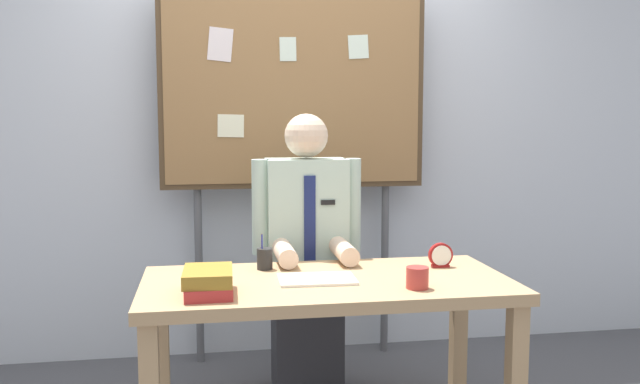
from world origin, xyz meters
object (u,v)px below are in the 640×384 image
desk (327,301)px  person (307,264)px  desk_clock (441,256)px  bulletin_board (294,96)px  open_notebook (317,279)px  coffee_mug (417,278)px  pen_holder (265,258)px  book_stack (208,282)px

desk → person: person is taller
desk → desk_clock: 0.58m
desk → bulletin_board: bearing=90.0°
desk → open_notebook: (-0.05, -0.02, 0.10)m
desk_clock → coffee_mug: size_ratio=1.23×
person → desk: bearing=-90.0°
pen_holder → desk: bearing=-43.3°
open_notebook → pen_holder: (-0.20, 0.25, 0.04)m
person → coffee_mug: person is taller
book_stack → open_notebook: book_stack is taller
person → open_notebook: 0.61m
bulletin_board → desk_clock: bulletin_board is taller
desk → open_notebook: size_ratio=4.85×
desk → coffee_mug: (0.33, -0.21, 0.14)m
open_notebook → book_stack: bearing=-162.4°
book_stack → pen_holder: size_ratio=1.75×
desk_clock → pen_holder: pen_holder is taller
bulletin_board → book_stack: (-0.50, -1.22, -0.75)m
desk → person: 0.58m
bulletin_board → pen_holder: 1.14m
bulletin_board → person: bearing=-90.0°
bulletin_board → open_notebook: bearing=-92.4°
person → book_stack: bearing=-123.8°
person → bulletin_board: (-0.00, 0.48, 0.86)m
desk → pen_holder: (-0.24, 0.23, 0.14)m
person → pen_holder: (-0.24, -0.35, 0.11)m
desk → desk_clock: bearing=14.2°
person → book_stack: (-0.50, -0.74, 0.11)m
book_stack → desk_clock: bearing=16.1°
open_notebook → coffee_mug: bearing=-27.1°
desk → coffee_mug: size_ratio=17.07×
book_stack → open_notebook: size_ratio=0.88×
desk_clock → book_stack: bearing=-163.9°
desk → desk_clock: size_ratio=13.82×
desk_clock → coffee_mug: (-0.22, -0.35, -0.01)m
book_stack → coffee_mug: book_stack is taller
book_stack → coffee_mug: 0.83m
book_stack → coffee_mug: (0.82, -0.05, -0.01)m
person → coffee_mug: (0.33, -0.79, 0.10)m
person → desk_clock: size_ratio=12.72×
bulletin_board → pen_holder: bearing=-106.4°
book_stack → pen_holder: pen_holder is taller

